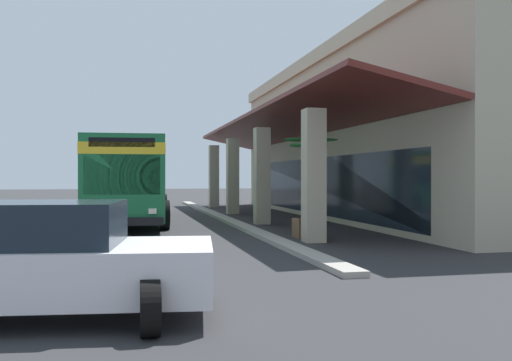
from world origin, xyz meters
name	(u,v)px	position (x,y,z in m)	size (l,w,h in m)	color
ground	(312,214)	(0.00, 8.00, 0.00)	(120.00, 120.00, 0.00)	#2D2D30
curb_strip	(221,217)	(1.68, 3.35, 0.06)	(28.73, 0.50, 0.12)	#9E998E
plaza_building	(426,138)	(1.68, 12.98, 3.61)	(24.24, 14.80, 7.22)	#B2A88E
transit_bus	(131,175)	(2.46, -0.41, 1.85)	(11.33, 3.22, 3.34)	#196638
parked_sedan_white	(31,260)	(17.73, -1.74, 0.75)	(2.81, 4.59, 1.47)	silver
potted_palm	(307,207)	(9.53, 4.60, 0.88)	(2.00, 1.61, 2.96)	brown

